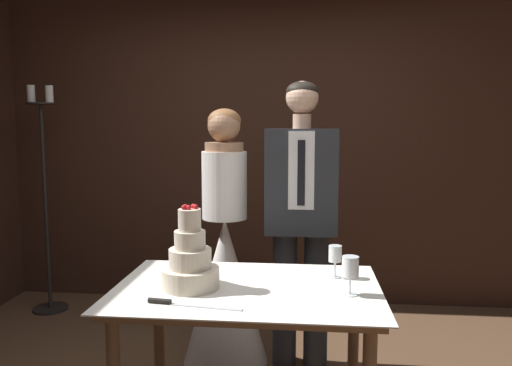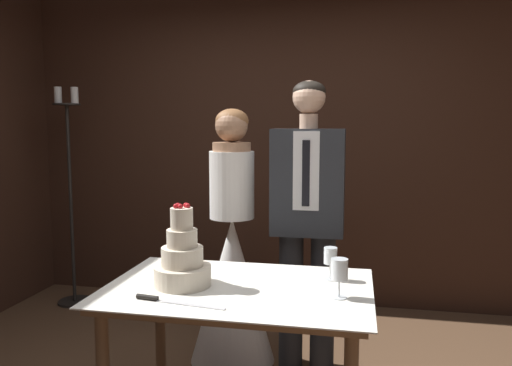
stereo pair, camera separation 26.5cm
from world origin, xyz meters
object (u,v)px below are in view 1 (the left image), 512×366
(tiered_cake, at_px, (190,262))
(groom, at_px, (301,211))
(cake_table, at_px, (247,307))
(candle_stand, at_px, (46,207))
(wine_glass_near, at_px, (335,255))
(bride, at_px, (225,272))
(wine_glass_middle, at_px, (350,268))
(cake_knife, at_px, (176,303))

(tiered_cake, xyz_separation_m, groom, (0.49, 0.86, 0.10))
(cake_table, height_order, groom, groom)
(cake_table, xyz_separation_m, candle_stand, (-1.82, 1.58, 0.19))
(groom, bearing_deg, wine_glass_near, -74.83)
(cake_table, relative_size, candle_stand, 0.67)
(bride, bearing_deg, wine_glass_near, -44.57)
(tiered_cake, xyz_separation_m, wine_glass_near, (0.67, 0.22, -0.00))
(wine_glass_near, relative_size, wine_glass_middle, 0.92)
(tiered_cake, height_order, wine_glass_near, tiered_cake)
(cake_table, xyz_separation_m, cake_knife, (-0.27, -0.26, 0.11))
(cake_table, distance_m, wine_glass_near, 0.50)
(cake_table, distance_m, groom, 0.91)
(tiered_cake, height_order, candle_stand, candle_stand)
(cake_knife, relative_size, candle_stand, 0.22)
(bride, relative_size, candle_stand, 0.88)
(wine_glass_middle, height_order, groom, groom)
(candle_stand, bearing_deg, wine_glass_near, -31.89)
(cake_knife, bearing_deg, tiered_cake, 95.39)
(tiered_cake, xyz_separation_m, bride, (0.02, 0.86, -0.30))
(wine_glass_middle, relative_size, bride, 0.11)
(bride, relative_size, groom, 0.91)
(wine_glass_near, bearing_deg, bride, 135.43)
(cake_table, relative_size, wine_glass_near, 7.67)
(cake_table, xyz_separation_m, wine_glass_near, (0.41, 0.19, 0.21))
(tiered_cake, bearing_deg, wine_glass_near, 18.25)
(tiered_cake, relative_size, candle_stand, 0.21)
(bride, distance_m, groom, 0.62)
(cake_knife, height_order, wine_glass_near, wine_glass_near)
(groom, bearing_deg, wine_glass_middle, -75.85)
(cake_table, distance_m, wine_glass_middle, 0.51)
(cake_table, bearing_deg, bride, 106.05)
(tiered_cake, xyz_separation_m, candle_stand, (-1.57, 1.61, -0.03))
(bride, height_order, groom, groom)
(wine_glass_middle, distance_m, candle_stand, 2.81)
(wine_glass_near, height_order, bride, bride)
(cake_knife, height_order, bride, bride)
(wine_glass_middle, bearing_deg, groom, 104.15)
(cake_knife, distance_m, candle_stand, 2.41)
(groom, bearing_deg, tiered_cake, -120.00)
(cake_table, distance_m, bride, 0.86)
(wine_glass_middle, bearing_deg, candle_stand, 144.34)
(cake_table, bearing_deg, wine_glass_middle, -7.71)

